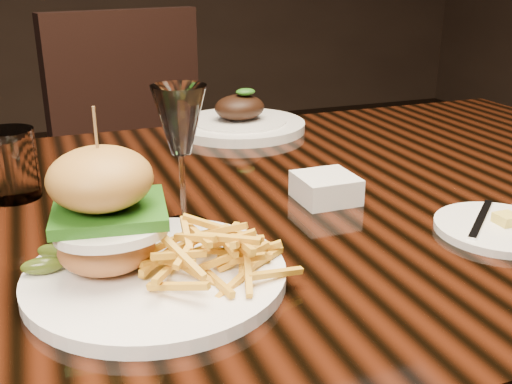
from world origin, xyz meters
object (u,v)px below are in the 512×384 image
object	(u,v)px
burger_plate	(144,241)
wine_glass	(180,125)
far_dish	(240,122)
chair_far	(147,162)
dining_table	(241,249)

from	to	relation	value
burger_plate	wine_glass	xyz separation A→B (m)	(0.07, 0.12, 0.09)
far_dish	chair_far	bearing A→B (deg)	100.87
dining_table	chair_far	xyz separation A→B (m)	(0.03, 0.89, -0.13)
far_dish	burger_plate	bearing A→B (deg)	-118.20
burger_plate	far_dish	distance (m)	0.63
dining_table	far_dish	bearing A→B (deg)	70.88
burger_plate	dining_table	bearing A→B (deg)	67.84
burger_plate	wine_glass	bearing A→B (deg)	79.79
burger_plate	wine_glass	size ratio (longest dim) A/B	1.51
chair_far	burger_plate	bearing A→B (deg)	-114.95
far_dish	chair_far	distance (m)	0.58
dining_table	far_dish	size ratio (longest dim) A/B	6.09
chair_far	wine_glass	bearing A→B (deg)	-112.03
burger_plate	chair_far	distance (m)	1.12
wine_glass	burger_plate	bearing A→B (deg)	-120.32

